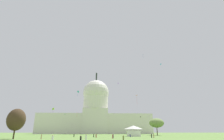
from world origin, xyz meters
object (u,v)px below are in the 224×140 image
(capitol_building, at_px, (95,114))
(person_black_mid_center, at_px, (74,136))
(kite_black_low, at_px, (140,117))
(person_black_edge_east, at_px, (94,136))
(kite_violet_high, at_px, (118,83))
(person_black_mid_left, at_px, (81,139))
(kite_blue_high, at_px, (144,55))
(person_black_back_right, at_px, (152,136))
(event_tent, at_px, (133,131))
(person_white_near_tree_east, at_px, (86,138))
(person_maroon_near_tent, at_px, (113,136))
(person_white_deep_crowd, at_px, (52,139))
(person_olive_front_left, at_px, (123,138))
(person_tan_front_center, at_px, (41,137))
(kite_turquoise_mid, at_px, (78,92))
(kite_pink_low, at_px, (138,96))
(kite_cyan_high, at_px, (161,64))
(tree_west_mid, at_px, (16,120))
(kite_red_low, at_px, (76,113))
(kite_lime_low, at_px, (53,109))
(person_navy_near_tree_west, at_px, (130,136))
(person_denim_front_right, at_px, (113,136))
(person_maroon_lawn_far_right, at_px, (96,136))
(person_tan_edge_west, at_px, (154,136))
(kite_green_low, at_px, (66,115))
(tree_east_far, at_px, (157,123))

(capitol_building, relative_size, person_black_mid_center, 86.36)
(capitol_building, relative_size, kite_black_low, 45.45)
(person_black_edge_east, relative_size, kite_violet_high, 1.68)
(person_black_mid_left, distance_m, kite_blue_high, 106.02)
(person_black_back_right, relative_size, person_black_edge_east, 1.12)
(person_black_edge_east, bearing_deg, kite_violet_high, 70.16)
(capitol_building, xyz_separation_m, kite_black_low, (42.98, -40.77, -6.57))
(capitol_building, relative_size, event_tent, 16.23)
(capitol_building, xyz_separation_m, person_white_near_tree_east, (0.15, -160.76, -21.02))
(person_black_back_right, height_order, person_maroon_near_tent, person_black_back_right)
(person_white_deep_crowd, xyz_separation_m, kite_black_low, (49.72, 128.80, 14.42))
(kite_black_low, bearing_deg, person_olive_front_left, 135.13)
(event_tent, xyz_separation_m, person_maroon_near_tent, (-13.24, -28.08, -1.99))
(capitol_building, relative_size, kite_violet_high, 140.45)
(person_tan_front_center, bearing_deg, person_black_mid_center, -122.02)
(kite_turquoise_mid, relative_size, kite_pink_low, 1.11)
(kite_cyan_high, xyz_separation_m, kite_pink_low, (-18.23, -19.99, -21.91))
(tree_west_mid, xyz_separation_m, kite_blue_high, (64.24, 60.23, 53.17))
(kite_blue_high, distance_m, kite_red_low, 68.61)
(person_black_mid_left, distance_m, kite_lime_low, 59.31)
(event_tent, xyz_separation_m, person_olive_front_left, (-12.13, -49.58, -1.99))
(tree_west_mid, distance_m, kite_pink_low, 46.30)
(tree_west_mid, distance_m, person_white_deep_crowd, 32.88)
(event_tent, xyz_separation_m, kite_cyan_high, (15.09, -8.68, 35.31))
(tree_west_mid, height_order, person_white_near_tree_east, tree_west_mid)
(tree_west_mid, relative_size, person_black_mid_center, 7.13)
(capitol_building, height_order, tree_west_mid, capitol_building)
(person_black_mid_left, distance_m, person_navy_near_tree_west, 44.28)
(person_denim_front_right, distance_m, kite_cyan_high, 48.95)
(person_maroon_lawn_far_right, relative_size, kite_turquoise_mid, 0.39)
(person_white_deep_crowd, height_order, person_white_near_tree_east, person_white_deep_crowd)
(person_black_back_right, height_order, person_tan_edge_west, person_black_back_right)
(kite_lime_low, bearing_deg, person_denim_front_right, 44.46)
(person_tan_edge_west, height_order, kite_lime_low, kite_lime_low)
(person_white_deep_crowd, bearing_deg, kite_blue_high, 32.00)
(kite_black_low, bearing_deg, person_tan_edge_west, 140.11)
(person_tan_edge_west, distance_m, kite_green_low, 42.39)
(person_tan_front_center, distance_m, kite_red_low, 50.61)
(person_maroon_lawn_far_right, xyz_separation_m, person_black_mid_center, (-10.51, 8.28, -0.02))
(person_black_back_right, height_order, person_white_near_tree_east, person_white_near_tree_east)
(person_maroon_lawn_far_right, bearing_deg, person_white_near_tree_east, 123.72)
(person_white_deep_crowd, relative_size, person_maroon_near_tent, 1.12)
(person_black_edge_east, distance_m, person_maroon_near_tent, 17.23)
(person_maroon_near_tent, xyz_separation_m, person_olive_front_left, (1.11, -21.51, 0.01))
(person_maroon_near_tent, bearing_deg, person_tan_edge_west, -108.16)
(person_tan_front_center, xyz_separation_m, kite_lime_low, (-6.18, 38.10, 13.68))
(person_maroon_lawn_far_right, relative_size, person_navy_near_tree_west, 1.03)
(person_navy_near_tree_west, height_order, kite_black_low, kite_black_low)
(tree_east_far, distance_m, person_denim_front_right, 59.82)
(person_denim_front_right, xyz_separation_m, kite_turquoise_mid, (-21.71, 58.51, 30.09))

